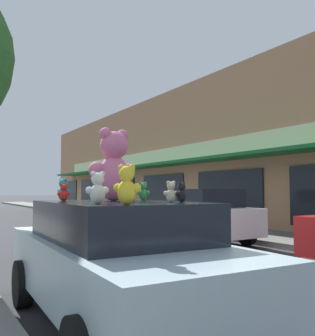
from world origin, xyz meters
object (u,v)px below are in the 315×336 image
(plush_art_car, at_px, (118,259))
(teddy_bear_black, at_px, (181,192))
(teddy_bear_giant, at_px, (114,166))
(teddy_bear_yellow, at_px, (127,185))
(teddy_bear_white, at_px, (98,188))
(teddy_bear_teal, at_px, (63,190))
(teddy_bear_purple, at_px, (126,191))
(parked_car_far_center, at_px, (196,214))
(teddy_bear_green, at_px, (143,191))
(teddy_bear_brown, at_px, (125,192))
(teddy_bear_cream, at_px, (171,192))
(teddy_bear_red, at_px, (64,193))

(plush_art_car, bearing_deg, teddy_bear_black, -43.55)
(teddy_bear_black, bearing_deg, teddy_bear_giant, -84.56)
(teddy_bear_yellow, relative_size, teddy_bear_white, 1.17)
(teddy_bear_white, height_order, teddy_bear_teal, teddy_bear_white)
(teddy_bear_purple, height_order, parked_car_far_center, teddy_bear_purple)
(teddy_bear_white, height_order, teddy_bear_black, teddy_bear_white)
(teddy_bear_green, xyz_separation_m, parked_car_far_center, (4.46, 4.61, -0.69))
(teddy_bear_giant, relative_size, teddy_bear_yellow, 2.50)
(teddy_bear_purple, bearing_deg, teddy_bear_brown, 28.82)
(plush_art_car, height_order, teddy_bear_cream, teddy_bear_cream)
(teddy_bear_brown, distance_m, teddy_bear_white, 0.45)
(teddy_bear_purple, bearing_deg, teddy_bear_giant, 8.65)
(teddy_bear_teal, bearing_deg, teddy_bear_purple, -116.06)
(teddy_bear_brown, xyz_separation_m, teddy_bear_green, (0.70, 0.83, 0.01))
(teddy_bear_giant, xyz_separation_m, teddy_bear_teal, (-0.54, 0.35, -0.31))
(teddy_bear_red, bearing_deg, teddy_bear_purple, -164.90)
(teddy_bear_green, bearing_deg, teddy_bear_yellow, 101.83)
(plush_art_car, distance_m, teddy_bear_giant, 1.18)
(teddy_bear_brown, bearing_deg, teddy_bear_purple, -130.45)
(teddy_bear_giant, height_order, teddy_bear_brown, teddy_bear_giant)
(teddy_bear_teal, xyz_separation_m, parked_car_far_center, (5.47, 4.33, -0.71))
(teddy_bear_purple, height_order, teddy_bear_black, teddy_bear_purple)
(teddy_bear_brown, relative_size, teddy_bear_red, 1.05)
(plush_art_car, relative_size, teddy_bear_brown, 18.29)
(teddy_bear_cream, height_order, teddy_bear_green, teddy_bear_green)
(teddy_bear_white, xyz_separation_m, parked_car_far_center, (5.55, 5.65, -0.73))
(plush_art_car, xyz_separation_m, parked_car_far_center, (5.04, 5.04, 0.10))
(teddy_bear_white, xyz_separation_m, teddy_bear_teal, (0.08, 1.32, -0.01))
(teddy_bear_giant, distance_m, teddy_bear_cream, 0.97)
(teddy_bear_purple, distance_m, teddy_bear_cream, 1.16)
(teddy_bear_giant, bearing_deg, teddy_bear_brown, 65.56)
(teddy_bear_giant, height_order, teddy_bear_green, teddy_bear_giant)
(teddy_bear_yellow, xyz_separation_m, teddy_bear_brown, (0.26, 0.55, -0.07))
(teddy_bear_yellow, distance_m, teddy_bear_teal, 1.67)
(teddy_bear_black, bearing_deg, teddy_bear_teal, -71.96)
(teddy_bear_giant, bearing_deg, teddy_bear_white, 49.29)
(teddy_bear_cream, distance_m, parked_car_far_center, 7.25)
(teddy_bear_red, height_order, teddy_bear_cream, teddy_bear_cream)
(plush_art_car, relative_size, teddy_bear_cream, 17.43)
(teddy_bear_giant, xyz_separation_m, teddy_bear_green, (0.47, 0.06, -0.33))
(teddy_bear_brown, distance_m, parked_car_far_center, 7.53)
(teddy_bear_yellow, xyz_separation_m, teddy_bear_black, (0.91, 0.41, -0.07))
(teddy_bear_purple, bearing_deg, teddy_bear_black, 60.72)
(teddy_bear_giant, distance_m, teddy_bear_yellow, 1.43)
(teddy_bear_purple, distance_m, teddy_bear_brown, 1.20)
(plush_art_car, height_order, teddy_bear_green, teddy_bear_green)
(teddy_bear_red, xyz_separation_m, teddy_bear_black, (0.99, -1.16, 0.01))
(teddy_bear_white, xyz_separation_m, teddy_bear_black, (1.04, 0.06, -0.04))
(plush_art_car, xyz_separation_m, teddy_bear_brown, (-0.12, -0.41, 0.78))
(teddy_bear_purple, distance_m, teddy_bear_green, 0.28)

